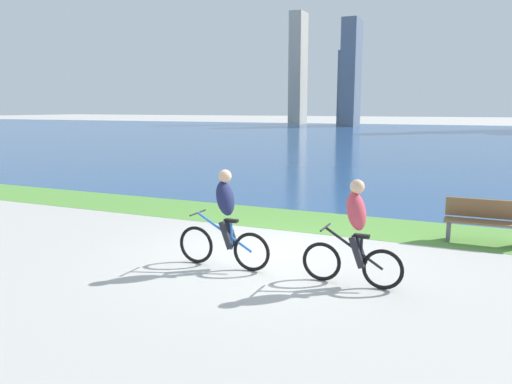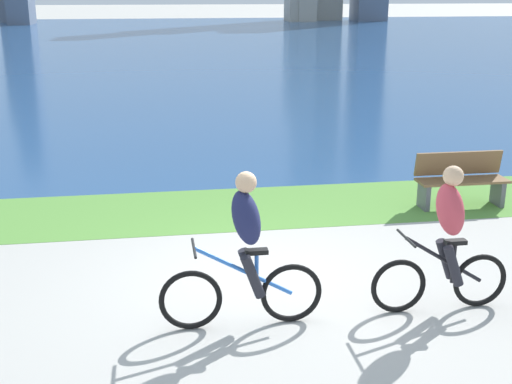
% 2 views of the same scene
% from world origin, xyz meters
% --- Properties ---
extents(ground_plane, '(300.00, 300.00, 0.00)m').
position_xyz_m(ground_plane, '(0.00, 0.00, 0.00)').
color(ground_plane, '#B2AFA8').
extents(grass_strip_bayside, '(120.00, 2.23, 0.01)m').
position_xyz_m(grass_strip_bayside, '(0.00, 2.95, 0.00)').
color(grass_strip_bayside, '#59933D').
rests_on(grass_strip_bayside, ground).
extents(bay_water_surface, '(300.00, 72.38, 0.00)m').
position_xyz_m(bay_water_surface, '(0.00, 40.26, 0.00)').
color(bay_water_surface, navy).
rests_on(bay_water_surface, ground).
extents(cyclist_lead, '(1.75, 0.52, 1.71)m').
position_xyz_m(cyclist_lead, '(-0.34, -1.00, 0.84)').
color(cyclist_lead, black).
rests_on(cyclist_lead, ground).
extents(cyclist_trailing, '(1.59, 0.52, 1.67)m').
position_xyz_m(cyclist_trailing, '(1.89, -0.97, 0.83)').
color(cyclist_trailing, black).
rests_on(cyclist_trailing, ground).
extents(bench_near_path, '(1.50, 0.47, 0.90)m').
position_xyz_m(bench_near_path, '(3.75, 2.52, 0.45)').
color(bench_near_path, brown).
rests_on(bench_near_path, ground).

